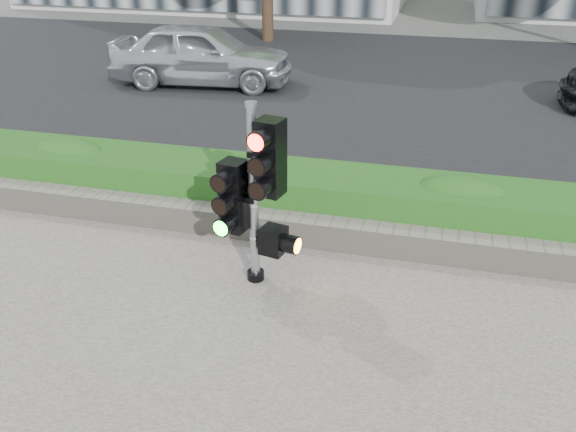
# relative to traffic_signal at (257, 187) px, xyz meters

# --- Properties ---
(ground) EXTENTS (120.00, 120.00, 0.00)m
(ground) POSITION_rel_traffic_signal_xyz_m (0.65, -0.95, -1.16)
(ground) COLOR #51514C
(ground) RESTS_ON ground
(road) EXTENTS (60.00, 13.00, 0.02)m
(road) POSITION_rel_traffic_signal_xyz_m (0.65, 9.05, -1.15)
(road) COLOR black
(road) RESTS_ON ground
(curb) EXTENTS (60.00, 0.25, 0.12)m
(curb) POSITION_rel_traffic_signal_xyz_m (0.65, 2.20, -1.10)
(curb) COLOR gray
(curb) RESTS_ON ground
(stone_wall) EXTENTS (12.00, 0.32, 0.34)m
(stone_wall) POSITION_rel_traffic_signal_xyz_m (0.65, 0.95, -0.96)
(stone_wall) COLOR gray
(stone_wall) RESTS_ON sidewalk
(hedge) EXTENTS (12.00, 1.00, 0.68)m
(hedge) POSITION_rel_traffic_signal_xyz_m (0.65, 1.60, -0.79)
(hedge) COLOR #3D922D
(hedge) RESTS_ON sidewalk
(traffic_signal) EXTENTS (0.74, 0.59, 2.05)m
(traffic_signal) POSITION_rel_traffic_signal_xyz_m (0.00, 0.00, 0.00)
(traffic_signal) COLOR black
(traffic_signal) RESTS_ON sidewalk
(car_silver) EXTENTS (4.38, 2.14, 1.44)m
(car_silver) POSITION_rel_traffic_signal_xyz_m (-3.81, 7.88, -0.43)
(car_silver) COLOR silver
(car_silver) RESTS_ON road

